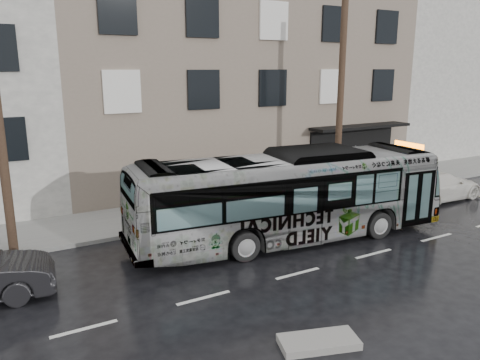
# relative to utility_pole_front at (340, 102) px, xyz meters

# --- Properties ---
(ground) EXTENTS (120.00, 120.00, 0.00)m
(ground) POSITION_rel_utility_pole_front_xyz_m (-6.50, -3.30, -4.65)
(ground) COLOR black
(ground) RESTS_ON ground
(sidewalk) EXTENTS (90.00, 3.60, 0.15)m
(sidewalk) POSITION_rel_utility_pole_front_xyz_m (-6.50, 1.60, -4.58)
(sidewalk) COLOR gray
(sidewalk) RESTS_ON ground
(building_taupe) EXTENTS (20.00, 12.00, 11.00)m
(building_taupe) POSITION_rel_utility_pole_front_xyz_m (-1.50, 9.40, 0.85)
(building_taupe) COLOR gray
(building_taupe) RESTS_ON ground
(building_filler) EXTENTS (18.00, 12.00, 12.00)m
(building_filler) POSITION_rel_utility_pole_front_xyz_m (17.50, 9.40, 1.35)
(building_filler) COLOR beige
(building_filler) RESTS_ON ground
(utility_pole_front) EXTENTS (0.30, 0.30, 9.00)m
(utility_pole_front) POSITION_rel_utility_pole_front_xyz_m (0.00, 0.00, 0.00)
(utility_pole_front) COLOR #422F21
(utility_pole_front) RESTS_ON sidewalk
(sign_post) EXTENTS (0.06, 0.06, 2.40)m
(sign_post) POSITION_rel_utility_pole_front_xyz_m (1.10, 0.00, -3.30)
(sign_post) COLOR slate
(sign_post) RESTS_ON sidewalk
(bus) EXTENTS (12.09, 4.07, 3.30)m
(bus) POSITION_rel_utility_pole_front_xyz_m (-5.03, -3.20, -3.00)
(bus) COLOR #B2B2B2
(bus) RESTS_ON ground
(white_sedan) EXTENTS (4.81, 1.98, 1.39)m
(white_sedan) POSITION_rel_utility_pole_front_xyz_m (4.30, -2.34, -3.95)
(white_sedan) COLOR silver
(white_sedan) RESTS_ON ground
(slush_pile) EXTENTS (1.96, 1.31, 0.18)m
(slush_pile) POSITION_rel_utility_pole_front_xyz_m (-8.37, -9.15, -4.56)
(slush_pile) COLOR #A5A39C
(slush_pile) RESTS_ON ground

